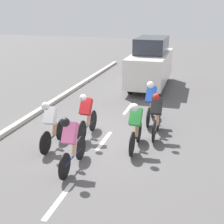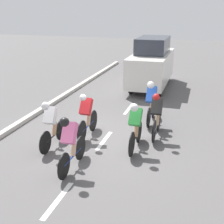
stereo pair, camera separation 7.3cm
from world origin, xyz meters
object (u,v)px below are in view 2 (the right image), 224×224
(cyclist_red, at_px, (87,115))
(cyclist_green, at_px, (135,125))
(cyclist_white, at_px, (51,123))
(cyclist_black, at_px, (157,114))
(cyclist_pink, at_px, (70,141))
(cyclist_blue, at_px, (151,101))
(support_car, at_px, (152,63))

(cyclist_red, height_order, cyclist_green, cyclist_red)
(cyclist_red, distance_m, cyclist_green, 1.69)
(cyclist_white, bearing_deg, cyclist_black, -149.85)
(cyclist_pink, bearing_deg, cyclist_red, -80.32)
(cyclist_blue, relative_size, cyclist_white, 1.01)
(cyclist_blue, bearing_deg, cyclist_red, 46.46)
(cyclist_blue, distance_m, support_car, 5.13)
(cyclist_pink, bearing_deg, support_car, -93.11)
(cyclist_white, bearing_deg, cyclist_blue, -131.02)
(cyclist_blue, xyz_separation_m, cyclist_black, (-0.37, 1.15, -0.07))
(cyclist_green, relative_size, cyclist_white, 0.99)
(cyclist_black, distance_m, cyclist_green, 1.17)
(cyclist_pink, relative_size, cyclist_white, 1.01)
(cyclist_white, bearing_deg, support_car, -101.08)
(cyclist_white, distance_m, support_car, 7.96)
(cyclist_black, xyz_separation_m, support_car, (1.23, -6.19, 0.44))
(cyclist_red, bearing_deg, cyclist_white, 54.13)
(cyclist_blue, bearing_deg, cyclist_white, 48.98)
(cyclist_black, xyz_separation_m, cyclist_white, (2.76, 1.60, 0.01))
(cyclist_red, height_order, cyclist_white, cyclist_red)
(cyclist_pink, relative_size, cyclist_green, 1.02)
(cyclist_blue, xyz_separation_m, cyclist_red, (1.69, 1.78, -0.07))
(cyclist_blue, relative_size, cyclist_red, 1.00)
(cyclist_blue, height_order, cyclist_white, cyclist_blue)
(cyclist_pink, relative_size, support_car, 0.37)
(cyclist_green, bearing_deg, cyclist_pink, 50.49)
(cyclist_black, bearing_deg, cyclist_pink, 57.10)
(cyclist_black, relative_size, cyclist_green, 1.01)
(cyclist_white, height_order, support_car, support_car)
(support_car, bearing_deg, cyclist_pink, 86.89)
(cyclist_pink, height_order, cyclist_white, cyclist_pink)
(cyclist_pink, bearing_deg, cyclist_blue, -109.52)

